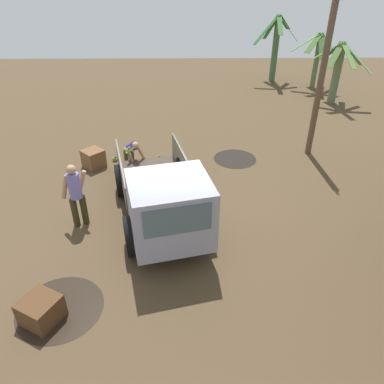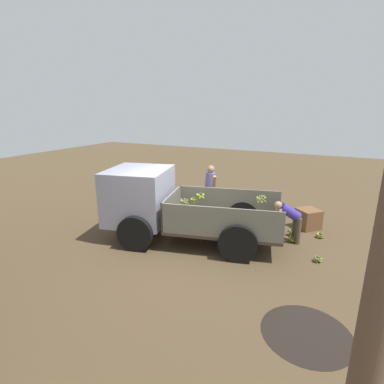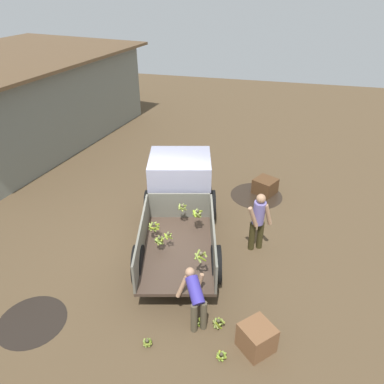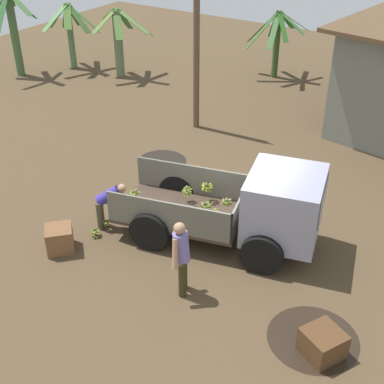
% 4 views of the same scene
% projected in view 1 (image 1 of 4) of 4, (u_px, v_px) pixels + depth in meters
% --- Properties ---
extents(ground, '(36.00, 36.00, 0.00)m').
position_uv_depth(ground, '(170.00, 220.00, 9.79)').
color(ground, brown).
extents(mud_patch_0, '(1.44, 1.44, 0.01)m').
position_uv_depth(mud_patch_0, '(235.00, 159.00, 12.70)').
color(mud_patch_0, black).
rests_on(mud_patch_0, ground).
extents(mud_patch_1, '(1.70, 1.70, 0.01)m').
position_uv_depth(mud_patch_1, '(60.00, 308.00, 7.34)').
color(mud_patch_1, black).
rests_on(mud_patch_1, ground).
extents(cargo_truck, '(4.86, 2.80, 1.91)m').
position_uv_depth(cargo_truck, '(166.00, 204.00, 8.61)').
color(cargo_truck, '#423228').
rests_on(cargo_truck, ground).
extents(utility_pole, '(0.94, 0.20, 5.30)m').
position_uv_depth(utility_pole, '(322.00, 75.00, 11.65)').
color(utility_pole, brown).
rests_on(utility_pole, ground).
extents(banana_palm_0, '(2.46, 2.40, 2.71)m').
position_uv_depth(banana_palm_0, '(337.00, 71.00, 16.75)').
color(banana_palm_0, '#61744F').
rests_on(banana_palm_0, ground).
extents(banana_palm_2, '(2.07, 2.31, 3.33)m').
position_uv_depth(banana_palm_2, '(275.00, 47.00, 19.57)').
color(banana_palm_2, '#45653B').
rests_on(banana_palm_2, ground).
extents(banana_palm_3, '(2.10, 2.49, 2.66)m').
position_uv_depth(banana_palm_3, '(317.00, 57.00, 18.71)').
color(banana_palm_3, '#58784E').
rests_on(banana_palm_3, ground).
extents(person_foreground_visitor, '(0.55, 0.66, 1.70)m').
position_uv_depth(person_foreground_visitor, '(76.00, 193.00, 9.15)').
color(person_foreground_visitor, '#332E15').
rests_on(person_foreground_visitor, ground).
extents(person_worker_loading, '(0.77, 0.77, 1.17)m').
position_uv_depth(person_worker_loading, '(131.00, 152.00, 11.57)').
color(person_worker_loading, brown).
rests_on(person_worker_loading, ground).
extents(banana_bunch_on_ground_0, '(0.21, 0.21, 0.16)m').
position_uv_depth(banana_bunch_on_ground_0, '(159.00, 158.00, 12.60)').
color(banana_bunch_on_ground_0, '#4D4532').
rests_on(banana_bunch_on_ground_0, ground).
extents(banana_bunch_on_ground_1, '(0.22, 0.22, 0.18)m').
position_uv_depth(banana_bunch_on_ground_1, '(132.00, 168.00, 11.98)').
color(banana_bunch_on_ground_1, '#4E4733').
rests_on(banana_bunch_on_ground_1, ground).
extents(banana_bunch_on_ground_2, '(0.28, 0.28, 0.22)m').
position_uv_depth(banana_bunch_on_ground_2, '(117.00, 168.00, 11.91)').
color(banana_bunch_on_ground_2, '#4B4431').
rests_on(banana_bunch_on_ground_2, ground).
extents(banana_bunch_on_ground_3, '(0.22, 0.22, 0.16)m').
position_uv_depth(banana_bunch_on_ground_3, '(115.00, 158.00, 12.54)').
color(banana_bunch_on_ground_3, '#443E2C').
rests_on(banana_bunch_on_ground_3, ground).
extents(wooden_crate_0, '(0.83, 0.83, 0.58)m').
position_uv_depth(wooden_crate_0, '(94.00, 159.00, 12.09)').
color(wooden_crate_0, brown).
rests_on(wooden_crate_0, ground).
extents(wooden_crate_1, '(0.88, 0.88, 0.51)m').
position_uv_depth(wooden_crate_1, '(41.00, 310.00, 6.99)').
color(wooden_crate_1, '#51341D').
rests_on(wooden_crate_1, ground).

